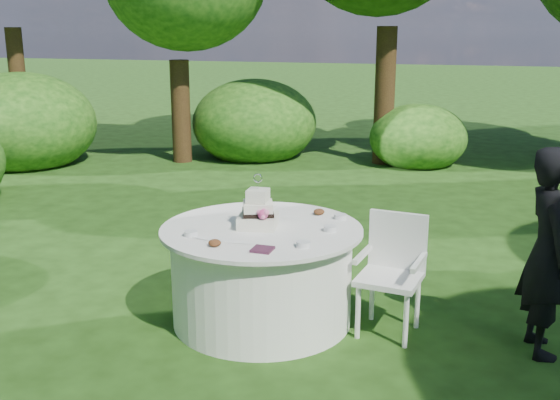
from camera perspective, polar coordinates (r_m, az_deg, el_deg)
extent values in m
plane|color=#1A350E|center=(5.31, -1.56, -10.37)|extent=(80.00, 80.00, 0.00)
cube|color=#471E34|center=(4.51, -1.54, -4.32)|extent=(0.14, 0.14, 0.02)
ellipsoid|color=white|center=(4.73, -5.02, -3.51)|extent=(0.48, 0.07, 0.01)
imported|color=black|center=(4.92, 22.31, -4.25)|extent=(0.48, 0.61, 1.49)
cylinder|color=white|center=(5.16, -1.59, -6.64)|extent=(1.40, 1.40, 0.74)
cylinder|color=silver|center=(5.04, -1.62, -2.56)|extent=(1.56, 1.56, 0.03)
cube|color=beige|center=(5.03, -1.92, -1.80)|extent=(0.34, 0.34, 0.10)
cube|color=silver|center=(5.01, -1.93, -0.71)|extent=(0.29, 0.29, 0.10)
cube|color=white|center=(4.98, -1.94, 0.40)|extent=(0.17, 0.17, 0.10)
cube|color=black|center=(5.02, -1.92, -1.09)|extent=(0.31, 0.31, 0.03)
sphere|color=#C53A76|center=(4.89, -1.49, -1.27)|extent=(0.08, 0.08, 0.08)
cylinder|color=white|center=(4.96, -1.94, 1.24)|extent=(0.01, 0.01, 0.05)
torus|color=silver|center=(4.95, -1.95, 1.92)|extent=(0.07, 0.02, 0.07)
cube|color=silver|center=(4.99, 9.51, -6.77)|extent=(0.49, 0.49, 0.04)
cube|color=white|center=(5.10, 10.22, -3.48)|extent=(0.45, 0.09, 0.45)
cylinder|color=white|center=(4.96, 6.80, -9.66)|extent=(0.04, 0.04, 0.42)
cylinder|color=white|center=(4.88, 10.90, -10.28)|extent=(0.04, 0.04, 0.42)
cylinder|color=white|center=(5.28, 8.02, -8.16)|extent=(0.04, 0.04, 0.42)
cylinder|color=white|center=(5.20, 11.87, -8.71)|extent=(0.04, 0.04, 0.42)
cube|color=silver|center=(4.99, 7.22, -4.72)|extent=(0.08, 0.41, 0.04)
cube|color=white|center=(4.89, 12.00, -5.34)|extent=(0.08, 0.41, 0.04)
cylinder|color=silver|center=(5.26, 5.29, -1.46)|extent=(0.10, 0.10, 0.04)
cylinder|color=silver|center=(4.86, -7.76, -2.91)|extent=(0.10, 0.10, 0.04)
cylinder|color=silver|center=(4.58, 2.03, -3.87)|extent=(0.10, 0.10, 0.04)
cylinder|color=silver|center=(5.51, -2.67, -0.68)|extent=(0.10, 0.10, 0.04)
cylinder|color=silver|center=(4.95, 4.40, -2.50)|extent=(0.10, 0.10, 0.04)
ellipsoid|color=#562D16|center=(4.62, -5.71, -3.73)|extent=(0.09, 0.09, 0.05)
ellipsoid|color=#562D16|center=(5.38, 3.42, -1.03)|extent=(0.09, 0.09, 0.05)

